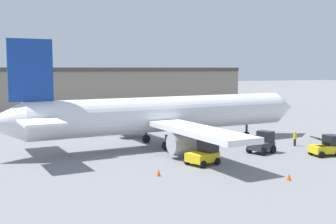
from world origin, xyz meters
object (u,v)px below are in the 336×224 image
(airplane, at_px, (160,115))
(safety_cone_near, at_px, (289,177))
(pushback_tug, at_px, (263,143))
(belt_loader_truck, at_px, (327,146))
(baggage_tug, at_px, (204,153))
(ground_crew_worker, at_px, (295,138))
(safety_cone_far, at_px, (158,173))

(airplane, height_order, safety_cone_near, airplane)
(pushback_tug, bearing_deg, belt_loader_truck, -56.33)
(baggage_tug, bearing_deg, ground_crew_worker, -3.23)
(pushback_tug, relative_size, safety_cone_far, 5.47)
(ground_crew_worker, bearing_deg, safety_cone_near, 49.66)
(safety_cone_far, bearing_deg, safety_cone_near, -28.27)
(ground_crew_worker, bearing_deg, safety_cone_far, 19.42)
(airplane, relative_size, ground_crew_worker, 22.88)
(baggage_tug, relative_size, pushback_tug, 1.02)
(airplane, relative_size, safety_cone_far, 67.89)
(safety_cone_far, bearing_deg, belt_loader_truck, 4.94)
(baggage_tug, relative_size, safety_cone_near, 5.58)
(airplane, distance_m, safety_cone_near, 17.54)
(pushback_tug, bearing_deg, baggage_tug, 175.33)
(baggage_tug, distance_m, safety_cone_near, 8.00)
(airplane, xyz_separation_m, ground_crew_worker, (13.51, -5.30, -2.50))
(airplane, height_order, pushback_tug, airplane)
(baggage_tug, bearing_deg, safety_cone_near, -84.89)
(safety_cone_far, bearing_deg, airplane, 69.47)
(belt_loader_truck, relative_size, safety_cone_far, 5.05)
(airplane, bearing_deg, ground_crew_worker, -28.76)
(airplane, bearing_deg, baggage_tug, -93.95)
(ground_crew_worker, height_order, pushback_tug, pushback_tug)
(belt_loader_truck, xyz_separation_m, safety_cone_near, (-8.98, -6.21, -0.66))
(belt_loader_truck, bearing_deg, ground_crew_worker, 89.44)
(airplane, relative_size, baggage_tug, 12.16)
(airplane, relative_size, pushback_tug, 12.41)
(ground_crew_worker, height_order, baggage_tug, baggage_tug)
(ground_crew_worker, relative_size, safety_cone_near, 2.97)
(baggage_tug, xyz_separation_m, safety_cone_near, (3.61, -7.10, -0.69))
(belt_loader_truck, relative_size, pushback_tug, 0.92)
(pushback_tug, bearing_deg, ground_crew_worker, -2.88)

